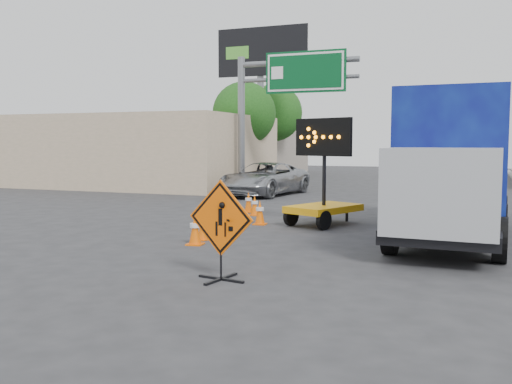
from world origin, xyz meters
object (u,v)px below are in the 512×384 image
Objects in this scene: construction_sign at (221,228)px; arrow_board at (324,202)px; pickup_truck at (264,179)px; box_truck at (455,173)px.

arrow_board reaches higher than construction_sign.
construction_sign is at bearing -66.61° from arrow_board.
pickup_truck is at bearing 118.28° from construction_sign.
box_truck is at bearing 69.29° from construction_sign.
pickup_truck is at bearing 134.63° from box_truck.
box_truck reaches higher than arrow_board.
pickup_truck is (-5.12, 16.04, -0.20)m from construction_sign.
box_truck reaches higher than construction_sign.
arrow_board is 10.00m from pickup_truck.
pickup_truck is at bearing 144.32° from arrow_board.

